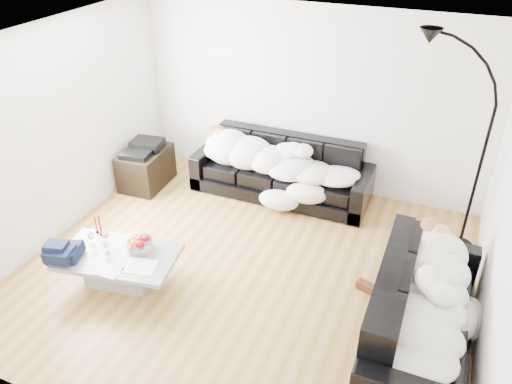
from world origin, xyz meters
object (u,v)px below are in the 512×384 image
at_px(wine_glass_a, 106,238).
at_px(candle_right, 100,225).
at_px(sleeper_back, 280,156).
at_px(candle_left, 96,225).
at_px(sofa_right, 424,311).
at_px(av_cabinet, 146,168).
at_px(stereo, 144,147).
at_px(sleeper_right, 428,294).
at_px(shoes, 377,285).
at_px(floor_lamp, 480,166).
at_px(fruit_bowl, 140,242).
at_px(coffee_table, 121,268).
at_px(wine_glass_b, 92,239).
at_px(wine_glass_c, 106,248).
at_px(sofa_back, 281,169).

height_order(wine_glass_a, candle_right, candle_right).
distance_m(sleeper_back, candle_left, 2.63).
height_order(sofa_right, wine_glass_a, sofa_right).
relative_size(sofa_right, av_cabinet, 2.65).
bearing_deg(stereo, sleeper_right, -29.49).
relative_size(sleeper_right, shoes, 3.96).
bearing_deg(candle_left, floor_lamp, 25.58).
distance_m(sleeper_right, wine_glass_a, 3.45).
distance_m(candle_left, candle_right, 0.08).
bearing_deg(fruit_bowl, coffee_table, -132.76).
xyz_separation_m(wine_glass_b, wine_glass_c, (0.24, -0.06, -0.01)).
relative_size(sofa_back, av_cabinet, 3.13).
bearing_deg(stereo, wine_glass_a, -77.06).
relative_size(wine_glass_a, wine_glass_b, 1.05).
bearing_deg(sofa_right, sleeper_right, 0.00).
height_order(sofa_right, coffee_table, sofa_right).
bearing_deg(candle_right, sofa_right, 1.72).
xyz_separation_m(coffee_table, shoes, (2.69, 0.97, -0.13)).
height_order(sofa_back, stereo, sofa_back).
bearing_deg(sleeper_right, wine_glass_a, 93.94).
bearing_deg(candle_right, sofa_back, 57.92).
bearing_deg(floor_lamp, sofa_right, -114.22).
xyz_separation_m(sofa_back, av_cabinet, (-1.94, -0.51, -0.14)).
height_order(sleeper_back, candle_right, sleeper_back).
distance_m(sofa_back, sleeper_right, 3.08).
relative_size(fruit_bowl, candle_left, 1.34).
height_order(sleeper_back, sleeper_right, sleeper_right).
xyz_separation_m(sofa_right, floor_lamp, (0.28, 1.81, 0.71)).
relative_size(fruit_bowl, av_cabinet, 0.35).
xyz_separation_m(wine_glass_b, shoes, (3.06, 0.94, -0.41)).
distance_m(candle_left, av_cabinet, 1.79).
height_order(sofa_back, wine_glass_b, sofa_back).
relative_size(wine_glass_a, stereo, 0.42).
bearing_deg(wine_glass_b, shoes, 17.09).
distance_m(coffee_table, wine_glass_b, 0.46).
xyz_separation_m(wine_glass_b, candle_left, (-0.11, 0.22, 0.02)).
height_order(coffee_table, candle_right, candle_right).
distance_m(wine_glass_a, wine_glass_b, 0.16).
bearing_deg(shoes, wine_glass_a, -134.41).
distance_m(candle_right, shoes, 3.21).
distance_m(sofa_back, wine_glass_b, 2.80).
distance_m(sofa_back, wine_glass_a, 2.67).
bearing_deg(stereo, coffee_table, -72.53).
bearing_deg(wine_glass_a, wine_glass_b, -150.81).
bearing_deg(shoes, sofa_back, 167.53).
xyz_separation_m(sofa_right, wine_glass_a, (-3.44, -0.24, 0.03)).
bearing_deg(floor_lamp, wine_glass_b, -166.49).
bearing_deg(coffee_table, fruit_bowl, 47.24).
height_order(sofa_right, stereo, sofa_right).
height_order(sofa_right, wine_glass_c, sofa_right).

